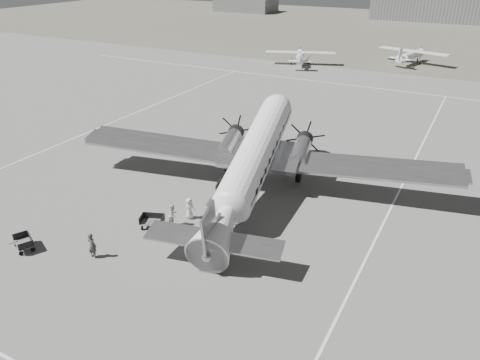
% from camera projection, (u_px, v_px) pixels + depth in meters
% --- Properties ---
extents(ground, '(260.00, 260.00, 0.00)m').
position_uv_depth(ground, '(186.00, 216.00, 31.65)').
color(ground, slate).
rests_on(ground, ground).
extents(taxi_line_near, '(60.00, 0.15, 0.01)m').
position_uv_depth(taxi_line_near, '(8.00, 358.00, 20.51)').
color(taxi_line_near, silver).
rests_on(taxi_line_near, ground).
extents(taxi_line_right, '(0.15, 80.00, 0.01)m').
position_uv_depth(taxi_line_right, '(362.00, 266.00, 26.57)').
color(taxi_line_right, silver).
rests_on(taxi_line_right, ground).
extents(taxi_line_left, '(0.15, 60.00, 0.01)m').
position_uv_depth(taxi_line_left, '(93.00, 130.00, 47.21)').
color(taxi_line_left, silver).
rests_on(taxi_line_left, ground).
extents(taxi_line_horizon, '(90.00, 0.15, 0.01)m').
position_uv_depth(taxi_line_horizon, '(351.00, 85.00, 63.46)').
color(taxi_line_horizon, silver).
rests_on(taxi_line_horizon, ground).
extents(grass_infield, '(260.00, 90.00, 0.01)m').
position_uv_depth(grass_infield, '(418.00, 32.00, 107.21)').
color(grass_infield, '#5B594D').
rests_on(grass_infield, ground).
extents(hangar_main, '(42.00, 14.00, 6.60)m').
position_uv_depth(hangar_main, '(456.00, 8.00, 123.55)').
color(hangar_main, slate).
rests_on(hangar_main, ground).
extents(shed_secondary, '(18.00, 10.00, 4.00)m').
position_uv_depth(shed_secondary, '(246.00, 5.00, 145.50)').
color(shed_secondary, '#5B5B5B').
rests_on(shed_secondary, ground).
extents(dc3_airliner, '(32.55, 25.63, 5.54)m').
position_uv_depth(dc3_airliner, '(253.00, 162.00, 33.03)').
color(dc3_airliner, '#B5B5B8').
rests_on(dc3_airliner, ground).
extents(light_plane_left, '(13.66, 12.43, 2.32)m').
position_uv_depth(light_plane_left, '(300.00, 58.00, 74.58)').
color(light_plane_left, white).
rests_on(light_plane_left, ground).
extents(light_plane_right, '(13.42, 11.84, 2.39)m').
position_uv_depth(light_plane_right, '(411.00, 56.00, 75.44)').
color(light_plane_right, white).
rests_on(light_plane_right, ground).
extents(baggage_cart_near, '(1.84, 1.56, 0.88)m').
position_uv_depth(baggage_cart_near, '(152.00, 222.00, 30.15)').
color(baggage_cart_near, '#5B5B5B').
rests_on(baggage_cart_near, ground).
extents(baggage_cart_far, '(1.80, 1.60, 0.84)m').
position_uv_depth(baggage_cart_far, '(24.00, 243.00, 27.95)').
color(baggage_cart_far, '#5B5B5B').
rests_on(baggage_cart_far, ground).
extents(ground_crew, '(0.59, 0.40, 1.61)m').
position_uv_depth(ground_crew, '(92.00, 246.00, 27.03)').
color(ground_crew, '#333333').
rests_on(ground_crew, ground).
extents(ramp_agent, '(0.63, 0.79, 1.57)m').
position_uv_depth(ramp_agent, '(173.00, 215.00, 30.23)').
color(ramp_agent, silver).
rests_on(ramp_agent, ground).
extents(passenger, '(0.71, 0.86, 1.50)m').
position_uv_depth(passenger, '(190.00, 208.00, 31.12)').
color(passenger, silver).
rests_on(passenger, ground).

